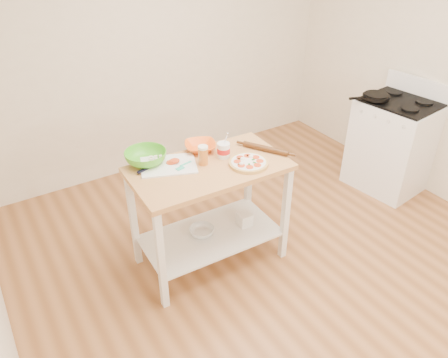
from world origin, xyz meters
TOP-DOWN VIEW (x-y plane):
  - room_shell at (0.00, 0.00)m, footprint 4.04×4.54m
  - prep_island at (-0.44, 0.51)m, footprint 1.18×0.67m
  - gas_stove at (1.70, 0.53)m, footprint 0.67×0.75m
  - skillet at (1.51, 0.68)m, footprint 0.39×0.26m
  - pizza at (-0.18, 0.38)m, footprint 0.29×0.29m
  - cutting_board at (-0.69, 0.68)m, footprint 0.48×0.42m
  - spatula at (-0.61, 0.60)m, footprint 0.15×0.08m
  - knife at (-0.84, 0.71)m, footprint 0.26×0.11m
  - orange_bowl at (-0.37, 0.77)m, footprint 0.31×0.31m
  - green_bowl at (-0.81, 0.80)m, footprint 0.34×0.34m
  - beer_pint at (-0.46, 0.56)m, footprint 0.07×0.07m
  - yogurt_tub at (-0.28, 0.57)m, footprint 0.10×0.10m
  - rolling_pin at (0.05, 0.48)m, footprint 0.23×0.34m
  - shelf_glass_bowl at (-0.50, 0.55)m, footprint 0.23×0.23m
  - shelf_bin at (-0.13, 0.47)m, footprint 0.11×0.11m

SIDE VIEW (x-z plane):
  - shelf_glass_bowl at x=-0.50m, z-range 0.26..0.32m
  - shelf_bin at x=-0.13m, z-range 0.26..0.37m
  - gas_stove at x=1.70m, z-range -0.08..1.03m
  - prep_island at x=-0.44m, z-range 0.20..1.10m
  - cutting_board at x=-0.69m, z-range 0.89..0.93m
  - pizza at x=-0.18m, z-range 0.89..0.94m
  - spatula at x=-0.61m, z-range 0.91..0.92m
  - knife at x=-0.84m, z-range 0.91..0.92m
  - rolling_pin at x=0.05m, z-range 0.90..0.94m
  - orange_bowl at x=-0.37m, z-range 0.90..0.96m
  - green_bowl at x=-0.81m, z-range 0.90..1.00m
  - yogurt_tub at x=-0.28m, z-range 0.85..1.06m
  - beer_pint at x=-0.46m, z-range 0.90..1.05m
  - skillet at x=1.51m, z-range 0.96..0.99m
  - room_shell at x=0.00m, z-range -0.02..2.72m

